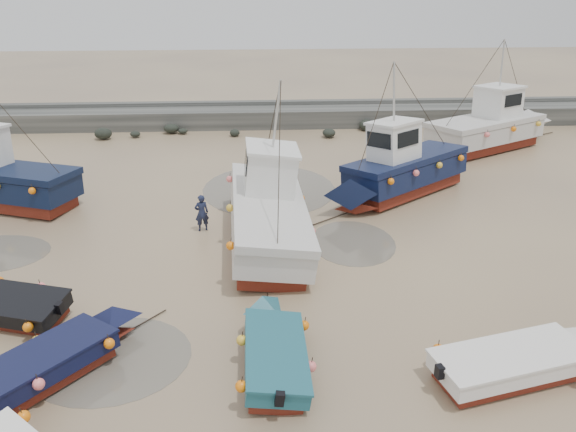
% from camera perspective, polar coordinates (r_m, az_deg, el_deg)
% --- Properties ---
extents(ground, '(120.00, 120.00, 0.00)m').
position_cam_1_polar(ground, '(18.58, -4.43, -8.84)').
color(ground, tan).
rests_on(ground, ground).
extents(seawall, '(60.00, 4.92, 1.50)m').
position_cam_1_polar(seawall, '(38.75, -3.89, 9.99)').
color(seawall, '#62625D').
rests_on(seawall, ground).
extents(puddle_a, '(4.50, 4.50, 0.01)m').
position_cam_1_polar(puddle_a, '(17.00, -17.54, -13.59)').
color(puddle_a, '#635C50').
rests_on(puddle_a, ground).
extents(puddle_b, '(3.39, 3.39, 0.01)m').
position_cam_1_polar(puddle_b, '(22.49, 6.58, -2.67)').
color(puddle_b, '#635C50').
rests_on(puddle_b, ground).
extents(puddle_d, '(6.52, 6.52, 0.01)m').
position_cam_1_polar(puddle_d, '(27.67, -1.95, 2.77)').
color(puddle_d, '#635C50').
rests_on(puddle_d, ground).
extents(dinghy_1, '(4.75, 5.23, 1.43)m').
position_cam_1_polar(dinghy_1, '(16.61, -22.77, -13.17)').
color(dinghy_1, maroon).
rests_on(dinghy_1, ground).
extents(dinghy_2, '(2.13, 5.85, 1.43)m').
position_cam_1_polar(dinghy_2, '(15.74, -1.66, -13.21)').
color(dinghy_2, maroon).
rests_on(dinghy_2, ground).
extents(dinghy_3, '(6.46, 2.72, 1.43)m').
position_cam_1_polar(dinghy_3, '(16.57, 22.75, -13.28)').
color(dinghy_3, maroon).
rests_on(dinghy_3, ground).
extents(cabin_boat_1, '(3.48, 11.37, 6.22)m').
position_cam_1_polar(cabin_boat_1, '(22.32, -2.55, 0.93)').
color(cabin_boat_1, maroon).
rests_on(cabin_boat_1, ground).
extents(cabin_boat_2, '(8.47, 6.62, 6.22)m').
position_cam_1_polar(cabin_boat_2, '(26.86, 11.29, 4.71)').
color(cabin_boat_2, maroon).
rests_on(cabin_boat_2, ground).
extents(cabin_boat_3, '(9.74, 6.57, 6.22)m').
position_cam_1_polar(cabin_boat_3, '(35.90, 20.10, 8.59)').
color(cabin_boat_3, maroon).
rests_on(cabin_boat_3, ground).
extents(person, '(0.66, 0.53, 1.58)m').
position_cam_1_polar(person, '(23.61, -8.64, -1.44)').
color(person, '#1B213C').
rests_on(person, ground).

